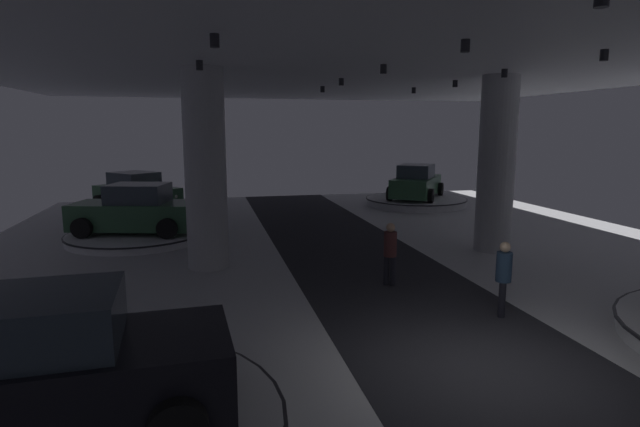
% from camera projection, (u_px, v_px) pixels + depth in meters
% --- Properties ---
extents(ground, '(24.00, 44.00, 0.06)m').
position_uv_depth(ground, '(487.00, 371.00, 8.29)').
color(ground, '#B2B2B7').
extents(ceiling_with_spotlights, '(24.00, 44.00, 0.39)m').
position_uv_depth(ceiling_with_spotlights, '(508.00, 12.00, 7.36)').
color(ceiling_with_spotlights, silver).
extents(column_right, '(1.13, 1.13, 5.50)m').
position_uv_depth(column_right, '(496.00, 165.00, 15.96)').
color(column_right, '#ADADB2').
rests_on(column_right, ground).
extents(column_left, '(1.14, 1.14, 5.50)m').
position_uv_depth(column_left, '(205.00, 170.00, 13.94)').
color(column_left, '#ADADB2').
rests_on(column_left, ground).
extents(display_car_near_left, '(4.32, 2.40, 1.71)m').
position_uv_depth(display_car_near_left, '(50.00, 369.00, 6.08)').
color(display_car_near_left, black).
rests_on(display_car_near_left, display_platform_near_left).
extents(display_platform_deep_left, '(4.80, 4.80, 0.23)m').
position_uv_depth(display_platform_deep_left, '(138.00, 212.00, 22.94)').
color(display_platform_deep_left, '#B7B7BC').
rests_on(display_platform_deep_left, ground).
extents(display_car_deep_left, '(4.14, 4.33, 1.71)m').
position_uv_depth(display_car_deep_left, '(136.00, 193.00, 22.81)').
color(display_car_deep_left, '#2D5638').
rests_on(display_car_deep_left, display_platform_deep_left).
extents(display_platform_far_left, '(4.73, 4.73, 0.28)m').
position_uv_depth(display_platform_far_left, '(137.00, 236.00, 17.79)').
color(display_platform_far_left, silver).
rests_on(display_platform_far_left, ground).
extents(display_car_far_left, '(4.52, 3.03, 1.71)m').
position_uv_depth(display_car_far_left, '(136.00, 211.00, 17.64)').
color(display_car_far_left, '#2D5638').
rests_on(display_car_far_left, display_platform_far_left).
extents(display_platform_deep_right, '(5.09, 5.09, 0.38)m').
position_uv_depth(display_platform_deep_right, '(416.00, 201.00, 25.85)').
color(display_platform_deep_right, '#B7B7BC').
rests_on(display_platform_deep_right, ground).
extents(display_car_deep_right, '(3.89, 4.47, 1.71)m').
position_uv_depth(display_car_deep_right, '(416.00, 183.00, 25.66)').
color(display_car_deep_right, '#2D5638').
rests_on(display_car_deep_right, display_platform_deep_right).
extents(visitor_walking_near, '(0.32, 0.32, 1.59)m').
position_uv_depth(visitor_walking_near, '(390.00, 250.00, 12.57)').
color(visitor_walking_near, black).
rests_on(visitor_walking_near, ground).
extents(visitor_walking_far, '(0.32, 0.32, 1.59)m').
position_uv_depth(visitor_walking_far, '(504.00, 274.00, 10.51)').
color(visitor_walking_far, black).
rests_on(visitor_walking_far, ground).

